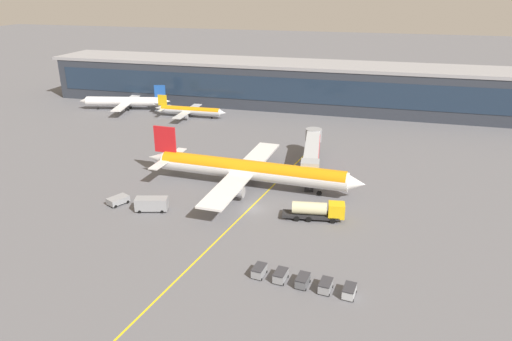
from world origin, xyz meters
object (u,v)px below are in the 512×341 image
baggage_cart_4 (349,291)px  lavatory_truck (151,203)px  baggage_cart_2 (303,281)px  commuter_jet_near (190,110)px  fuel_tanker (318,210)px  commuter_jet_far (125,101)px  baggage_cart_0 (259,271)px  baggage_cart_3 (326,286)px  pushback_tug (118,200)px  main_airliner (250,170)px  baggage_cart_1 (281,276)px

baggage_cart_4 → lavatory_truck: bearing=156.4°
baggage_cart_2 → commuter_jet_near: bearing=122.3°
fuel_tanker → commuter_jet_far: (-72.21, 60.62, 1.11)m
baggage_cart_0 → baggage_cart_3: same height
pushback_tug → commuter_jet_near: commuter_jet_near is taller
fuel_tanker → baggage_cart_3: 20.82m
baggage_cart_4 → commuter_jet_far: commuter_jet_far is taller
baggage_cart_4 → fuel_tanker: bearing=109.3°
lavatory_truck → baggage_cart_0: lavatory_truck is taller
pushback_tug → baggage_cart_0: 35.22m
baggage_cart_3 → commuter_jet_near: (-52.14, 77.82, 1.43)m
main_airliner → baggage_cart_1: (13.17, -30.36, -2.86)m
lavatory_truck → baggage_cart_4: (37.01, -16.20, -0.64)m
baggage_cart_1 → baggage_cart_2: size_ratio=1.00×
baggage_cart_0 → baggage_cart_2: same height
baggage_cart_4 → baggage_cart_2: bearing=173.4°
lavatory_truck → baggage_cart_1: size_ratio=2.21×
fuel_tanker → baggage_cart_0: bearing=-105.7°
pushback_tug → baggage_cart_1: size_ratio=1.57×
pushback_tug → commuter_jet_far: commuter_jet_far is taller
fuel_tanker → baggage_cart_2: bearing=-87.4°
baggage_cart_1 → fuel_tanker: bearing=83.5°
pushback_tug → baggage_cart_3: baggage_cart_3 is taller
baggage_cart_3 → commuter_jet_far: 111.31m
pushback_tug → baggage_cart_3: 44.38m
fuel_tanker → baggage_cart_2: 20.07m
baggage_cart_2 → baggage_cart_3: bearing=-6.6°
baggage_cart_3 → commuter_jet_near: size_ratio=0.12×
lavatory_truck → baggage_cart_2: (30.65, -15.47, -0.64)m
baggage_cart_2 → commuter_jet_far: commuter_jet_far is taller
main_airliner → baggage_cart_3: size_ratio=16.41×
lavatory_truck → baggage_cart_0: 28.42m
pushback_tug → commuter_jet_far: 73.38m
main_airliner → baggage_cart_4: main_airliner is taller
lavatory_truck → commuter_jet_near: commuter_jet_near is taller
pushback_tug → baggage_cart_0: baggage_cart_0 is taller
commuter_jet_near → baggage_cart_2: bearing=-57.7°
baggage_cart_1 → commuter_jet_near: size_ratio=0.12×
baggage_cart_4 → commuter_jet_near: (-55.32, 78.18, 1.43)m
fuel_tanker → pushback_tug: fuel_tanker is taller
main_airliner → baggage_cart_1: main_airliner is taller
lavatory_truck → baggage_cart_4: bearing=-23.6°
main_airliner → pushback_tug: size_ratio=10.42×
baggage_cart_0 → lavatory_truck: bearing=148.8°
commuter_jet_near → lavatory_truck: bearing=-73.5°
main_airliner → commuter_jet_near: bearing=124.9°
baggage_cart_1 → main_airliner: bearing=113.5°
baggage_cart_4 → commuter_jet_far: bearing=134.3°
commuter_jet_near → baggage_cart_1: bearing=-59.3°
fuel_tanker → lavatory_truck: (-29.73, -4.55, -0.32)m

